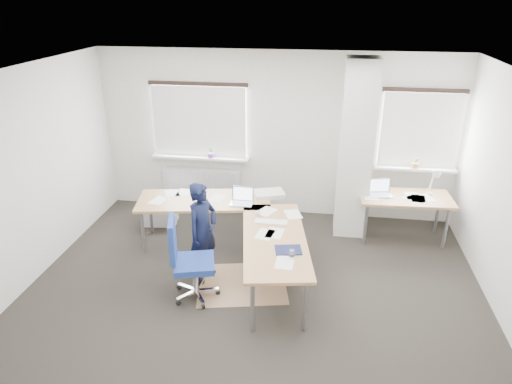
# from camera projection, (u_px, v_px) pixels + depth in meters

# --- Properties ---
(ground) EXTENTS (6.00, 6.00, 0.00)m
(ground) POSITION_uv_depth(u_px,v_px,m) (253.00, 293.00, 5.98)
(ground) COLOR black
(ground) RESTS_ON ground
(room_shell) EXTENTS (6.04, 5.04, 2.82)m
(room_shell) POSITION_uv_depth(u_px,v_px,m) (273.00, 157.00, 5.66)
(room_shell) COLOR beige
(room_shell) RESTS_ON ground
(floor_mat) EXTENTS (1.36, 1.22, 0.01)m
(floor_mat) POSITION_uv_depth(u_px,v_px,m) (242.00, 283.00, 6.17)
(floor_mat) COLOR #9C7655
(floor_mat) RESTS_ON ground
(white_crate) EXTENTS (0.56, 0.43, 0.32)m
(white_crate) POSITION_uv_depth(u_px,v_px,m) (161.00, 214.00, 7.74)
(white_crate) COLOR white
(white_crate) RESTS_ON ground
(desk_main) EXTENTS (2.82, 2.63, 0.96)m
(desk_main) POSITION_uv_depth(u_px,v_px,m) (240.00, 219.00, 6.42)
(desk_main) COLOR #9E6544
(desk_main) RESTS_ON ground
(desk_side) EXTENTS (1.43, 0.77, 1.22)m
(desk_side) POSITION_uv_depth(u_px,v_px,m) (405.00, 199.00, 7.04)
(desk_side) COLOR #9E6544
(desk_side) RESTS_ON ground
(task_chair) EXTENTS (0.63, 0.61, 1.13)m
(task_chair) POSITION_uv_depth(u_px,v_px,m) (192.00, 276.00, 5.79)
(task_chair) COLOR navy
(task_chair) RESTS_ON ground
(person) EXTENTS (0.52, 0.60, 1.38)m
(person) POSITION_uv_depth(u_px,v_px,m) (203.00, 231.00, 6.09)
(person) COLOR black
(person) RESTS_ON ground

